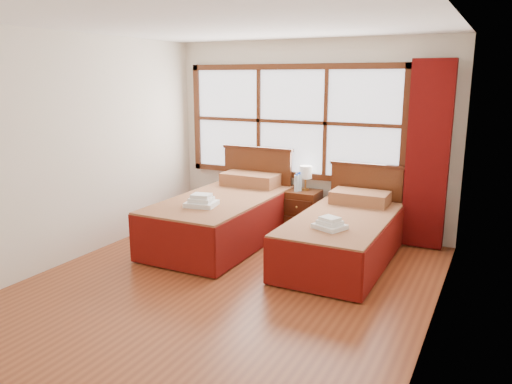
% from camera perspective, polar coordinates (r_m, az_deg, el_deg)
% --- Properties ---
extents(floor, '(4.50, 4.50, 0.00)m').
position_cam_1_polar(floor, '(5.30, -3.11, -10.42)').
color(floor, brown).
rests_on(floor, ground).
extents(ceiling, '(4.50, 4.50, 0.00)m').
position_cam_1_polar(ceiling, '(4.89, -3.50, 18.80)').
color(ceiling, white).
rests_on(ceiling, wall_back).
extents(wall_back, '(4.00, 0.00, 4.00)m').
position_cam_1_polar(wall_back, '(6.95, 6.08, 6.29)').
color(wall_back, silver).
rests_on(wall_back, floor).
extents(wall_left, '(0.00, 4.50, 4.50)m').
position_cam_1_polar(wall_left, '(6.17, -19.66, 4.76)').
color(wall_left, silver).
rests_on(wall_left, floor).
extents(wall_right, '(0.00, 4.50, 4.50)m').
position_cam_1_polar(wall_right, '(4.30, 20.44, 1.40)').
color(wall_right, silver).
rests_on(wall_right, floor).
extents(window, '(3.16, 0.06, 1.56)m').
position_cam_1_polar(window, '(6.98, 4.07, 8.01)').
color(window, white).
rests_on(window, wall_back).
extents(curtain, '(0.50, 0.16, 2.30)m').
position_cam_1_polar(curtain, '(6.44, 19.05, 3.95)').
color(curtain, '#5B0A09').
rests_on(curtain, wall_back).
extents(bed_left, '(1.16, 2.25, 1.13)m').
position_cam_1_polar(bed_left, '(6.51, -3.57, -2.71)').
color(bed_left, '#431D0E').
rests_on(bed_left, floor).
extents(bed_right, '(1.04, 2.06, 1.01)m').
position_cam_1_polar(bed_right, '(5.91, 9.99, -4.89)').
color(bed_right, '#431D0E').
rests_on(bed_right, floor).
extents(nightstand, '(0.44, 0.44, 0.59)m').
position_cam_1_polar(nightstand, '(6.89, 5.33, -2.26)').
color(nightstand, '#502511').
rests_on(nightstand, floor).
extents(towels_left, '(0.40, 0.37, 0.15)m').
position_cam_1_polar(towels_left, '(5.97, -6.26, -1.06)').
color(towels_left, white).
rests_on(towels_left, bed_left).
extents(towels_right, '(0.38, 0.36, 0.13)m').
position_cam_1_polar(towels_right, '(5.33, 8.42, -3.64)').
color(towels_right, white).
rests_on(towels_right, bed_right).
extents(lamp, '(0.17, 0.17, 0.33)m').
position_cam_1_polar(lamp, '(6.84, 5.69, 2.19)').
color(lamp, '#B8823B').
rests_on(lamp, nightstand).
extents(bottle_near, '(0.07, 0.07, 0.25)m').
position_cam_1_polar(bottle_near, '(6.76, 4.67, 1.03)').
color(bottle_near, silver).
rests_on(bottle_near, nightstand).
extents(bottle_far, '(0.07, 0.07, 0.26)m').
position_cam_1_polar(bottle_far, '(6.79, 4.96, 1.11)').
color(bottle_far, silver).
rests_on(bottle_far, nightstand).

